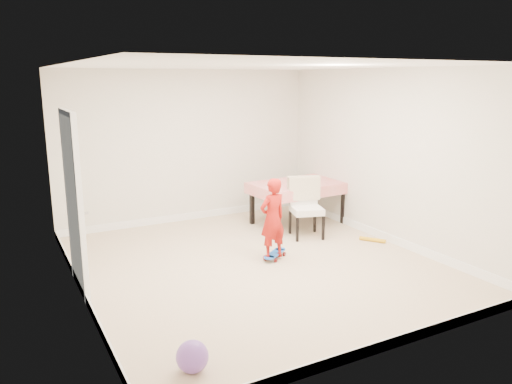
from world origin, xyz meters
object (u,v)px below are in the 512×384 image
dining_table (298,203)px  child (272,221)px  balloon (192,357)px  skateboard (275,255)px  dining_chair (307,208)px

dining_table → child: size_ratio=1.39×
dining_table → child: bearing=-137.4°
child → balloon: size_ratio=3.98×
skateboard → dining_table: bearing=12.1°
child → balloon: child is taller
dining_table → skateboard: (-1.21, -1.29, -0.32)m
dining_chair → child: child is taller
dining_chair → child: size_ratio=0.84×
dining_chair → skateboard: bearing=-130.4°
balloon → child: bearing=45.8°
skateboard → dining_chair: bearing=-1.7°
balloon → dining_chair: bearing=42.0°
child → skateboard: bearing=-155.5°
dining_chair → balloon: dining_chair is taller
child → dining_chair: bearing=-155.5°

